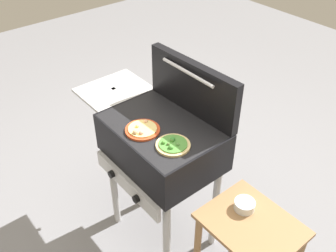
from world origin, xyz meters
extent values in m
plane|color=gray|center=(0.00, 0.00, 0.00)|extent=(8.00, 8.00, 0.00)
cube|color=black|center=(0.00, 0.00, 0.78)|extent=(0.64, 0.48, 0.24)
cube|color=black|center=(0.00, 0.00, 0.90)|extent=(0.61, 0.46, 0.01)
cube|color=#B3B3B3|center=(-0.48, 0.00, 0.89)|extent=(0.32, 0.41, 0.02)
cube|color=#B3B3B3|center=(-0.48, 0.00, 0.78)|extent=(0.02, 0.02, 0.24)
cube|color=#B3B3B3|center=(0.00, -0.25, 0.61)|extent=(0.58, 0.02, 0.10)
cylinder|color=black|center=(-0.12, -0.28, 0.61)|extent=(0.04, 0.02, 0.04)
cylinder|color=black|center=(0.12, -0.28, 0.61)|extent=(0.04, 0.02, 0.04)
cylinder|color=#B3B3B3|center=(-0.27, -0.19, 0.33)|extent=(0.04, 0.04, 0.66)
cylinder|color=#B3B3B3|center=(0.27, -0.19, 0.33)|extent=(0.04, 0.04, 0.66)
cylinder|color=#B3B3B3|center=(-0.27, 0.19, 0.33)|extent=(0.04, 0.04, 0.66)
cylinder|color=#B3B3B3|center=(0.27, 0.19, 0.33)|extent=(0.04, 0.04, 0.66)
cube|color=black|center=(0.00, 0.21, 1.05)|extent=(0.63, 0.08, 0.30)
cylinder|color=#B7B7BC|center=(0.00, 0.17, 1.16)|extent=(0.38, 0.02, 0.02)
cylinder|color=#C64723|center=(-0.02, -0.11, 0.91)|extent=(0.19, 0.19, 0.01)
cylinder|color=#EDD17A|center=(-0.02, -0.11, 0.92)|extent=(0.15, 0.15, 0.01)
sphere|color=#F2ED6F|center=(-0.05, -0.13, 0.92)|extent=(0.02, 0.02, 0.02)
sphere|color=#F2AC82|center=(0.01, -0.14, 0.92)|extent=(0.02, 0.02, 0.02)
sphere|color=#F2B189|center=(-0.06, -0.07, 0.92)|extent=(0.02, 0.02, 0.02)
sphere|color=#EFA57D|center=(0.01, -0.15, 0.92)|extent=(0.02, 0.02, 0.02)
sphere|color=tan|center=(-0.01, -0.17, 0.92)|extent=(0.03, 0.03, 0.03)
cylinder|color=#E0C17F|center=(0.17, -0.07, 0.91)|extent=(0.18, 0.18, 0.01)
cylinder|color=#4C8C38|center=(0.17, -0.07, 0.92)|extent=(0.14, 0.14, 0.01)
sphere|color=#50823C|center=(0.20, -0.06, 0.92)|extent=(0.02, 0.02, 0.02)
sphere|color=#3A8B34|center=(0.15, -0.06, 0.92)|extent=(0.03, 0.03, 0.03)
sphere|color=#499937|center=(0.20, -0.10, 0.92)|extent=(0.03, 0.03, 0.03)
sphere|color=#4C7C35|center=(0.16, -0.06, 0.92)|extent=(0.02, 0.02, 0.02)
sphere|color=#556F36|center=(0.17, -0.09, 0.92)|extent=(0.02, 0.02, 0.02)
sphere|color=#46892E|center=(0.14, -0.11, 0.92)|extent=(0.02, 0.02, 0.02)
cube|color=olive|center=(0.66, 0.00, 0.71)|extent=(0.44, 0.36, 0.02)
cylinder|color=olive|center=(0.47, 0.15, 0.35)|extent=(0.04, 0.04, 0.70)
cylinder|color=silver|center=(0.58, 0.04, 0.74)|extent=(0.10, 0.10, 0.04)
cylinder|color=beige|center=(0.58, 0.04, 0.73)|extent=(0.08, 0.08, 0.02)
camera|label=1|loc=(1.28, -1.01, 2.13)|focal=40.66mm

